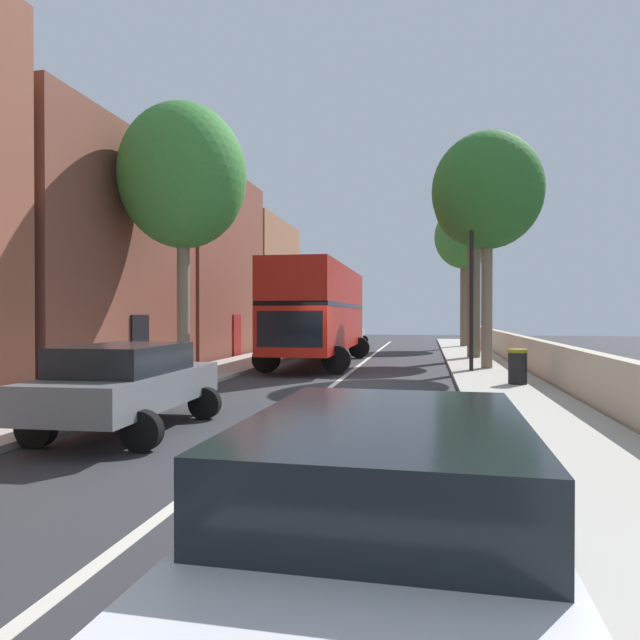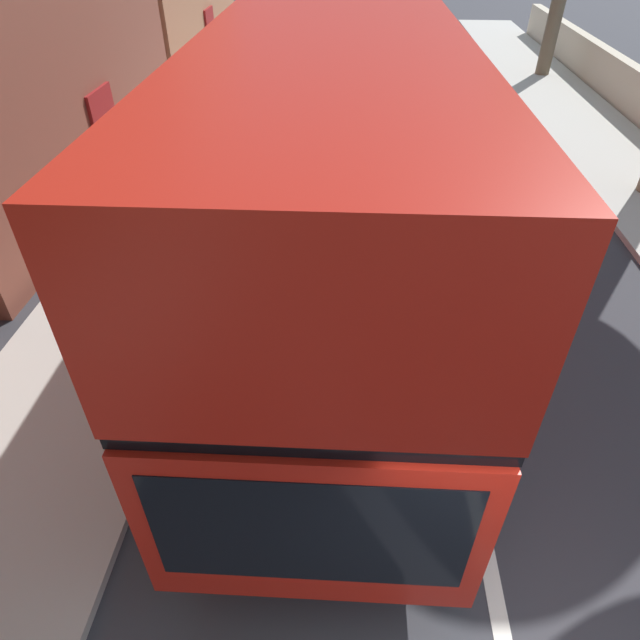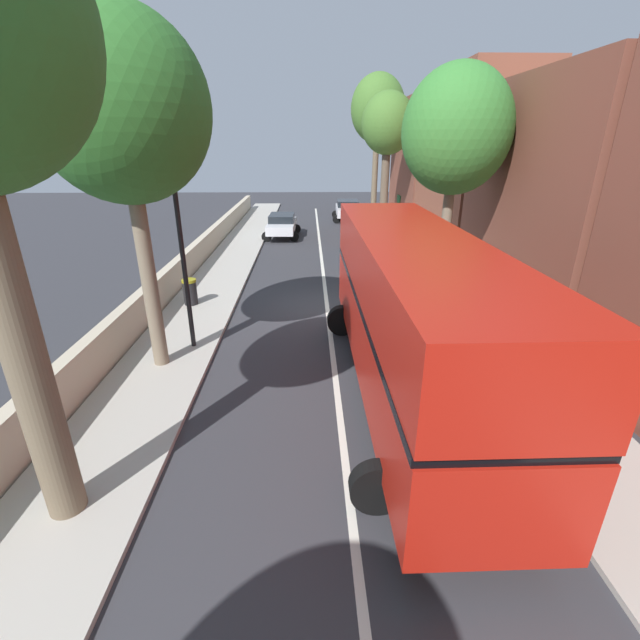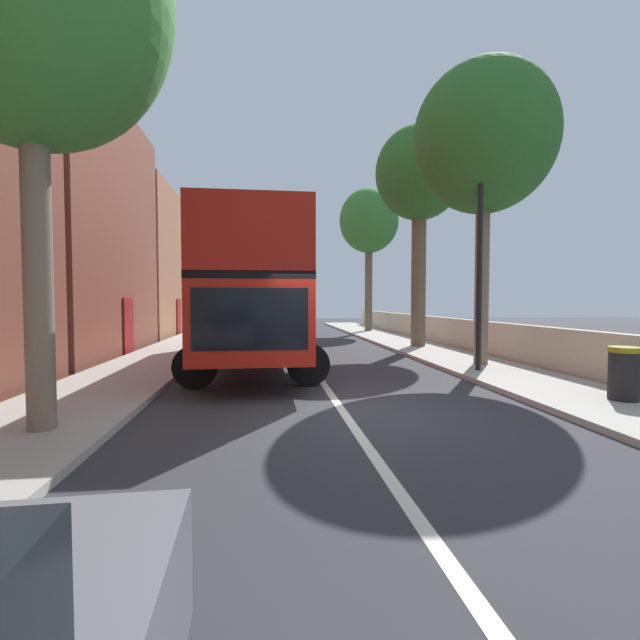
# 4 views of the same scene
# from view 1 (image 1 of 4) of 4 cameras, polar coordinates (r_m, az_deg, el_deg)

# --- Properties ---
(ground_plane) EXTENTS (84.00, 84.00, 0.00)m
(ground_plane) POSITION_cam_1_polar(r_m,az_deg,el_deg) (17.37, 1.57, -6.42)
(ground_plane) COLOR #333338
(road_centre_line) EXTENTS (0.16, 54.00, 0.01)m
(road_centre_line) POSITION_cam_1_polar(r_m,az_deg,el_deg) (17.36, 1.57, -6.41)
(road_centre_line) COLOR silver
(road_centre_line) RESTS_ON ground
(sidewalk_left) EXTENTS (2.60, 60.00, 0.12)m
(sidewalk_left) POSITION_cam_1_polar(r_m,az_deg,el_deg) (18.76, -13.45, -5.73)
(sidewalk_left) COLOR #B2ADA3
(sidewalk_left) RESTS_ON ground
(sidewalk_right) EXTENTS (2.60, 60.00, 0.12)m
(sidewalk_right) POSITION_cam_1_polar(r_m,az_deg,el_deg) (17.28, 17.93, -6.28)
(sidewalk_right) COLOR #B2ADA3
(sidewalk_right) RESTS_ON ground
(terraced_houses_left) EXTENTS (4.07, 47.62, 9.45)m
(terraced_houses_left) POSITION_cam_1_polar(r_m,az_deg,el_deg) (20.20, -23.36, 7.08)
(terraced_houses_left) COLOR brown
(terraced_houses_left) RESTS_ON ground
(boundary_wall_right) EXTENTS (0.36, 54.00, 1.26)m
(boundary_wall_right) POSITION_cam_1_polar(r_m,az_deg,el_deg) (17.49, 22.99, -4.35)
(boundary_wall_right) COLOR beige
(boundary_wall_right) RESTS_ON ground
(double_decker_bus) EXTENTS (3.63, 11.00, 4.06)m
(double_decker_bus) POSITION_cam_1_polar(r_m,az_deg,el_deg) (23.76, -0.07, 1.15)
(double_decker_bus) COLOR #B41B10
(double_decker_bus) RESTS_ON ground
(parked_car_grey_left_0) EXTENTS (2.53, 4.49, 1.58)m
(parked_car_grey_left_0) POSITION_cam_1_polar(r_m,az_deg,el_deg) (10.70, -18.72, -5.91)
(parked_car_grey_left_0) COLOR slate
(parked_car_grey_left_0) RESTS_ON ground
(parked_car_white_right_2) EXTENTS (2.49, 4.35, 1.50)m
(parked_car_white_right_2) POSITION_cam_1_polar(r_m,az_deg,el_deg) (3.79, 7.00, -18.50)
(parked_car_white_right_2) COLOR silver
(parked_car_white_right_2) RESTS_ON ground
(parked_car_silver_left_3) EXTENTS (2.50, 4.32, 1.68)m
(parked_car_silver_left_3) POSITION_cam_1_polar(r_m,az_deg,el_deg) (38.32, 2.82, -1.16)
(parked_car_silver_left_3) COLOR #B7BABF
(parked_car_silver_left_3) RESTS_ON ground
(street_tree_right_1) EXTENTS (3.68, 3.68, 8.90)m
(street_tree_right_1) POSITION_cam_1_polar(r_m,az_deg,el_deg) (37.01, 14.34, 8.01)
(street_tree_right_1) COLOR brown
(street_tree_right_1) RESTS_ON sidewalk_right
(street_tree_right_3) EXTENTS (3.58, 3.58, 9.00)m
(street_tree_right_3) POSITION_cam_1_polar(r_m,az_deg,el_deg) (27.55, 15.28, 10.85)
(street_tree_right_3) COLOR brown
(street_tree_right_3) RESTS_ON sidewalk_right
(street_tree_left_4) EXTENTS (3.86, 3.86, 8.43)m
(street_tree_left_4) POSITION_cam_1_polar(r_m,az_deg,el_deg) (18.28, -13.66, 13.82)
(street_tree_left_4) COLOR #7A6B56
(street_tree_left_4) RESTS_ON sidewalk_left
(street_tree_right_5) EXTENTS (4.05, 4.05, 8.74)m
(street_tree_right_5) POSITION_cam_1_polar(r_m,az_deg,el_deg) (22.31, 16.52, 12.29)
(street_tree_right_5) COLOR #7A6B56
(street_tree_right_5) RESTS_ON sidewalk_right
(lamppost_right) EXTENTS (0.32, 0.32, 6.31)m
(lamppost_right) POSITION_cam_1_polar(r_m,az_deg,el_deg) (20.75, 15.05, 5.23)
(lamppost_right) COLOR black
(lamppost_right) RESTS_ON sidewalk_right
(litter_bin_right) EXTENTS (0.55, 0.55, 1.00)m
(litter_bin_right) POSITION_cam_1_polar(r_m,az_deg,el_deg) (17.15, 19.32, -4.44)
(litter_bin_right) COLOR black
(litter_bin_right) RESTS_ON sidewalk_right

